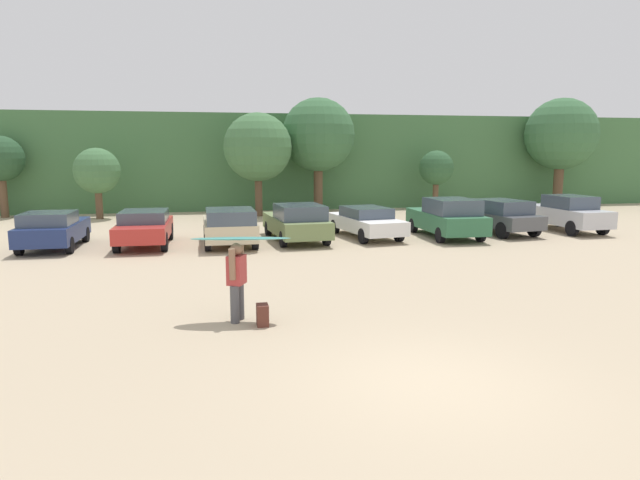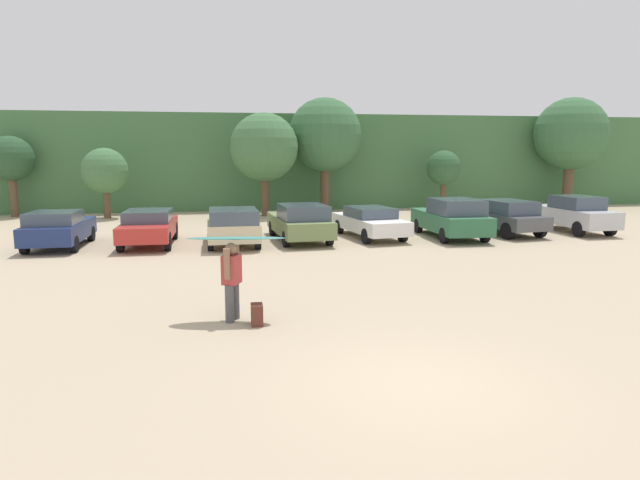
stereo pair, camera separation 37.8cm
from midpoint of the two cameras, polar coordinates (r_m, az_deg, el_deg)
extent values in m
plane|color=tan|center=(9.19, 11.29, -14.11)|extent=(120.00, 120.00, 0.00)
cube|color=#427042|center=(40.76, -5.35, 8.04)|extent=(108.00, 12.00, 5.94)
cylinder|color=brown|center=(35.55, -28.53, 3.85)|extent=(0.42, 0.42, 2.19)
sphere|color=#284C2D|center=(35.46, -28.79, 7.32)|extent=(2.48, 2.48, 2.48)
cylinder|color=brown|center=(32.63, -20.61, 3.45)|extent=(0.38, 0.38, 1.56)
sphere|color=#427042|center=(32.52, -20.79, 6.64)|extent=(2.45, 2.45, 2.45)
cylinder|color=brown|center=(31.86, -5.30, 4.48)|extent=(0.42, 0.42, 2.24)
sphere|color=#427042|center=(31.77, -5.37, 9.42)|extent=(3.82, 3.82, 3.82)
cylinder|color=brown|center=(33.64, 0.81, 5.19)|extent=(0.54, 0.54, 2.77)
sphere|color=#38663D|center=(33.58, 0.83, 10.69)|extent=(4.33, 4.33, 4.33)
cylinder|color=brown|center=(35.53, 12.72, 4.35)|extent=(0.35, 0.35, 1.74)
sphere|color=#2D5633|center=(35.44, 12.82, 7.20)|extent=(2.11, 2.11, 2.11)
cylinder|color=brown|center=(39.95, 24.19, 5.03)|extent=(0.61, 0.61, 2.80)
sphere|color=#38663D|center=(39.91, 24.50, 9.83)|extent=(4.60, 4.60, 4.60)
cube|color=navy|center=(23.32, -24.64, 0.87)|extent=(1.87, 4.13, 0.65)
cube|color=#3F4C5B|center=(22.68, -25.10, 2.05)|extent=(1.71, 1.91, 0.46)
cylinder|color=black|center=(24.88, -25.66, 0.50)|extent=(0.22, 0.61, 0.61)
cylinder|color=black|center=(24.48, -21.92, 0.61)|extent=(0.22, 0.61, 0.61)
cylinder|color=black|center=(22.30, -27.51, -0.51)|extent=(0.22, 0.61, 0.61)
cylinder|color=black|center=(21.86, -23.35, -0.40)|extent=(0.22, 0.61, 0.61)
cube|color=#B72D28|center=(22.58, -16.60, 1.10)|extent=(1.86, 4.31, 0.58)
cube|color=#3F4C5B|center=(22.54, -16.66, 2.38)|extent=(1.71, 2.15, 0.44)
cylinder|color=black|center=(24.13, -18.12, 0.81)|extent=(0.22, 0.70, 0.70)
cylinder|color=black|center=(23.94, -14.19, 0.92)|extent=(0.22, 0.70, 0.70)
cylinder|color=black|center=(21.36, -19.24, -0.25)|extent=(0.22, 0.70, 0.70)
cylinder|color=black|center=(21.13, -14.80, -0.14)|extent=(0.22, 0.70, 0.70)
cube|color=beige|center=(22.10, -8.42, 1.21)|extent=(2.02, 4.13, 0.66)
cube|color=#3F4C5B|center=(21.17, -8.34, 2.46)|extent=(1.82, 2.37, 0.51)
cylinder|color=black|center=(23.46, -10.66, 0.78)|extent=(0.23, 0.63, 0.62)
cylinder|color=black|center=(23.53, -6.45, 0.91)|extent=(0.23, 0.63, 0.62)
cylinder|color=black|center=(20.79, -10.60, -0.25)|extent=(0.23, 0.63, 0.62)
cylinder|color=black|center=(20.87, -5.85, -0.10)|extent=(0.23, 0.63, 0.62)
cube|color=#6B7F4C|center=(22.90, -1.66, 1.56)|extent=(2.28, 4.93, 0.65)
cube|color=#3F4C5B|center=(22.12, -1.25, 2.89)|extent=(1.92, 2.36, 0.57)
cylinder|color=black|center=(24.32, -4.44, 1.20)|extent=(0.27, 0.64, 0.62)
cylinder|color=black|center=(24.67, -0.53, 1.33)|extent=(0.27, 0.64, 0.62)
cylinder|color=black|center=(21.24, -2.96, 0.09)|extent=(0.27, 0.64, 0.62)
cylinder|color=black|center=(21.64, 1.47, 0.26)|extent=(0.27, 0.64, 0.62)
cube|color=white|center=(23.73, 5.53, 1.67)|extent=(2.46, 4.81, 0.57)
cube|color=#3F4C5B|center=(23.63, 5.59, 2.84)|extent=(1.94, 2.37, 0.42)
cylinder|color=black|center=(24.84, 2.42, 1.37)|extent=(0.31, 0.64, 0.62)
cylinder|color=black|center=(25.45, 5.75, 1.52)|extent=(0.31, 0.64, 0.62)
cylinder|color=black|center=(22.07, 5.26, 0.39)|extent=(0.31, 0.64, 0.62)
cylinder|color=black|center=(22.76, 8.91, 0.58)|extent=(0.31, 0.64, 0.62)
cube|color=#2D6642|center=(24.36, 13.56, 1.87)|extent=(1.93, 4.67, 0.74)
cube|color=#3F4C5B|center=(23.74, 14.18, 3.32)|extent=(1.77, 2.28, 0.63)
cylinder|color=black|center=(25.51, 10.41, 1.45)|extent=(0.22, 0.63, 0.63)
cylinder|color=black|center=(26.14, 13.96, 1.51)|extent=(0.22, 0.63, 0.63)
cylinder|color=black|center=(22.67, 13.03, 0.44)|extent=(0.22, 0.63, 0.63)
cylinder|color=black|center=(23.37, 16.92, 0.53)|extent=(0.22, 0.63, 0.63)
cube|color=#4C4F54|center=(25.96, 18.67, 1.99)|extent=(2.44, 4.31, 0.58)
cube|color=#3F4C5B|center=(25.72, 19.04, 3.21)|extent=(2.01, 2.51, 0.57)
cylinder|color=black|center=(26.59, 15.49, 1.66)|extent=(0.33, 0.74, 0.71)
cylinder|color=black|center=(27.54, 18.30, 1.77)|extent=(0.33, 0.74, 0.71)
cylinder|color=black|center=(24.44, 19.02, 0.88)|extent=(0.33, 0.74, 0.71)
cylinder|color=black|center=(25.47, 21.93, 1.02)|extent=(0.33, 0.74, 0.71)
cube|color=silver|center=(27.88, 24.78, 2.21)|extent=(1.89, 4.47, 0.74)
cube|color=#3F4C5B|center=(27.67, 25.10, 3.50)|extent=(1.65, 2.12, 0.57)
cylinder|color=black|center=(28.65, 21.77, 1.81)|extent=(0.25, 0.68, 0.67)
cylinder|color=black|center=(29.53, 24.24, 1.85)|extent=(0.25, 0.68, 0.67)
cylinder|color=black|center=(26.31, 25.27, 1.01)|extent=(0.25, 0.68, 0.67)
cylinder|color=black|center=(27.26, 27.84, 1.08)|extent=(0.25, 0.68, 0.67)
cylinder|color=#4C4C51|center=(12.00, -8.31, -6.46)|extent=(0.19, 0.19, 0.81)
cylinder|color=#4C4C51|center=(12.26, -7.79, -6.12)|extent=(0.19, 0.19, 0.81)
cube|color=#B23838|center=(11.96, -8.12, -2.98)|extent=(0.45, 0.50, 0.62)
sphere|color=#8C664C|center=(11.88, -8.17, -0.90)|extent=(0.26, 0.26, 0.26)
cylinder|color=#8C664C|center=(11.73, -8.56, -2.42)|extent=(0.19, 0.21, 0.66)
cylinder|color=#8C664C|center=(12.14, -7.74, -2.02)|extent=(0.22, 0.27, 0.67)
ellipsoid|color=teal|center=(11.99, -7.68, 0.17)|extent=(2.19, 0.88, 0.14)
cube|color=#592D23|center=(11.79, -5.53, -7.59)|extent=(0.24, 0.34, 0.45)
camera|label=1|loc=(0.19, -89.35, 0.10)|focal=31.36mm
camera|label=2|loc=(0.19, 90.65, -0.10)|focal=31.36mm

